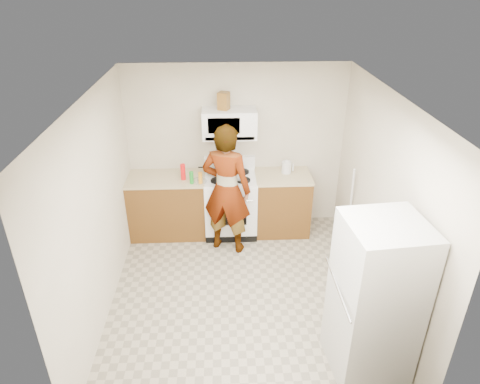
{
  "coord_description": "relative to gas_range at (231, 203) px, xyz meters",
  "views": [
    {
      "loc": [
        -0.22,
        -4.15,
        3.63
      ],
      "look_at": [
        0.0,
        0.55,
        1.16
      ],
      "focal_mm": 32.0,
      "sensor_mm": 36.0,
      "label": 1
    }
  ],
  "objects": [
    {
      "name": "person",
      "position": [
        -0.06,
        -0.44,
        0.46
      ],
      "size": [
        0.8,
        0.66,
        1.88
      ],
      "primitive_type": "imported",
      "rotation": [
        0.0,
        0.0,
        2.79
      ],
      "color": "tan",
      "rests_on": "floor"
    },
    {
      "name": "gas_range",
      "position": [
        0.0,
        0.0,
        0.0
      ],
      "size": [
        0.76,
        0.65,
        1.13
      ],
      "color": "white",
      "rests_on": "floor"
    },
    {
      "name": "right_wall",
      "position": [
        1.69,
        -1.48,
        0.76
      ],
      "size": [
        0.02,
        3.6,
        2.5
      ],
      "primitive_type": "cube",
      "color": "beige",
      "rests_on": "floor"
    },
    {
      "name": "cabinet_right",
      "position": [
        0.78,
        0.01,
        -0.04
      ],
      "size": [
        0.8,
        0.62,
        0.9
      ],
      "primitive_type": "cube",
      "color": "brown",
      "rests_on": "floor"
    },
    {
      "name": "tray",
      "position": [
        0.07,
        -0.12,
        0.47
      ],
      "size": [
        0.25,
        0.16,
        0.05
      ],
      "primitive_type": "cube",
      "rotation": [
        0.0,
        0.0,
        0.0
      ],
      "color": "white",
      "rests_on": "gas_range"
    },
    {
      "name": "bottle_spray",
      "position": [
        -0.68,
        -0.07,
        0.57
      ],
      "size": [
        0.09,
        0.09,
        0.24
      ],
      "primitive_type": "cylinder",
      "rotation": [
        0.0,
        0.0,
        0.26
      ],
      "color": "red",
      "rests_on": "counter_left"
    },
    {
      "name": "fridge",
      "position": [
        1.3,
        -2.6,
        0.36
      ],
      "size": [
        0.76,
        0.76,
        1.7
      ],
      "primitive_type": "cube",
      "rotation": [
        0.0,
        0.0,
        0.1
      ],
      "color": "silver",
      "rests_on": "floor"
    },
    {
      "name": "floor",
      "position": [
        0.1,
        -1.48,
        -0.49
      ],
      "size": [
        3.6,
        3.6,
        0.0
      ],
      "primitive_type": "plane",
      "color": "gray",
      "rests_on": "ground"
    },
    {
      "name": "broom",
      "position": [
        1.67,
        -0.5,
        0.17
      ],
      "size": [
        0.15,
        0.27,
        1.29
      ],
      "primitive_type": "cylinder",
      "rotation": [
        0.14,
        -0.14,
        0.32
      ],
      "color": "silver",
      "rests_on": "floor"
    },
    {
      "name": "bottle_hot_sauce",
      "position": [
        -0.42,
        -0.22,
        0.54
      ],
      "size": [
        0.07,
        0.07,
        0.17
      ],
      "primitive_type": "cylinder",
      "rotation": [
        0.0,
        0.0,
        0.41
      ],
      "color": "orange",
      "rests_on": "counter_left"
    },
    {
      "name": "back_wall",
      "position": [
        0.1,
        0.31,
        0.76
      ],
      "size": [
        3.2,
        0.02,
        2.5
      ],
      "primitive_type": "cube",
      "color": "beige",
      "rests_on": "floor"
    },
    {
      "name": "kettle",
      "position": [
        0.84,
        0.09,
        0.54
      ],
      "size": [
        0.19,
        0.19,
        0.17
      ],
      "primitive_type": "cylinder",
      "rotation": [
        0.0,
        0.0,
        0.4
      ],
      "color": "silver",
      "rests_on": "counter_right"
    },
    {
      "name": "counter_left",
      "position": [
        -0.94,
        0.01,
        0.43
      ],
      "size": [
        1.14,
        0.64,
        0.03
      ],
      "primitive_type": "cube",
      "color": "tan",
      "rests_on": "cabinet_left"
    },
    {
      "name": "counter_right",
      "position": [
        0.78,
        0.01,
        0.43
      ],
      "size": [
        0.82,
        0.64,
        0.03
      ],
      "primitive_type": "cube",
      "color": "tan",
      "rests_on": "cabinet_right"
    },
    {
      "name": "cabinet_left",
      "position": [
        -0.94,
        0.01,
        -0.04
      ],
      "size": [
        1.12,
        0.62,
        0.9
      ],
      "primitive_type": "cube",
      "color": "brown",
      "rests_on": "floor"
    },
    {
      "name": "jug",
      "position": [
        -0.08,
        0.13,
        1.53
      ],
      "size": [
        0.18,
        0.18,
        0.24
      ],
      "primitive_type": "cube",
      "rotation": [
        0.0,
        0.0,
        -0.39
      ],
      "color": "brown",
      "rests_on": "microwave"
    },
    {
      "name": "microwave",
      "position": [
        0.0,
        0.13,
        1.21
      ],
      "size": [
        0.76,
        0.38,
        0.4
      ],
      "primitive_type": "cube",
      "color": "white",
      "rests_on": "back_wall"
    },
    {
      "name": "pot_lid",
      "position": [
        -0.45,
        -0.15,
        0.46
      ],
      "size": [
        0.24,
        0.24,
        0.01
      ],
      "primitive_type": "cylinder",
      "rotation": [
        0.0,
        0.0,
        0.04
      ],
      "color": "silver",
      "rests_on": "counter_left"
    },
    {
      "name": "saucepan",
      "position": [
        -0.24,
        0.09,
        0.53
      ],
      "size": [
        0.25,
        0.25,
        0.11
      ],
      "primitive_type": "cylinder",
      "rotation": [
        0.0,
        0.0,
        0.23
      ],
      "color": "#B2B2B7",
      "rests_on": "gas_range"
    },
    {
      "name": "bottle_green_cap",
      "position": [
        -0.55,
        -0.21,
        0.54
      ],
      "size": [
        0.06,
        0.06,
        0.18
      ],
      "primitive_type": "cylinder",
      "rotation": [
        0.0,
        0.0,
        -0.03
      ],
      "color": "#188922",
      "rests_on": "counter_left"
    }
  ]
}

